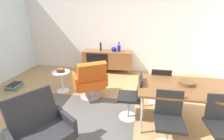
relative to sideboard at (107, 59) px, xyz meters
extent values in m
plane|color=tan|center=(0.32, -2.30, -0.44)|extent=(8.32, 8.32, 0.00)
cube|color=white|center=(0.32, 0.30, 0.96)|extent=(6.80, 0.12, 2.80)
cube|color=brown|center=(0.00, 0.00, 0.00)|extent=(1.60, 0.44, 0.56)
cube|color=black|center=(-0.30, -0.22, 0.00)|extent=(0.70, 0.01, 0.48)
cylinder|color=brown|center=(-0.74, -0.17, -0.36)|extent=(0.03, 0.03, 0.16)
cylinder|color=brown|center=(0.74, -0.17, -0.36)|extent=(0.03, 0.03, 0.16)
cylinder|color=brown|center=(-0.74, 0.17, -0.36)|extent=(0.03, 0.03, 0.16)
cylinder|color=brown|center=(0.74, 0.17, -0.36)|extent=(0.03, 0.03, 0.16)
cylinder|color=navy|center=(0.38, 0.00, 0.37)|extent=(0.10, 0.10, 0.19)
cylinder|color=navy|center=(0.38, 0.00, 0.53)|extent=(0.04, 0.04, 0.13)
cylinder|color=black|center=(-0.22, 0.00, 0.41)|extent=(0.06, 0.06, 0.27)
ellipsoid|color=navy|center=(0.21, 0.00, 0.35)|extent=(0.17, 0.17, 0.15)
cube|color=brown|center=(1.79, -2.30, 0.28)|extent=(1.60, 0.90, 0.04)
cylinder|color=#B7B7BC|center=(1.07, -2.69, -0.09)|extent=(0.04, 0.04, 0.70)
cylinder|color=#B7B7BC|center=(1.07, -1.91, -0.09)|extent=(0.04, 0.04, 0.70)
cylinder|color=#B7B7BC|center=(2.51, -1.91, -0.09)|extent=(0.04, 0.04, 0.70)
cylinder|color=brown|center=(1.81, -2.23, 0.33)|extent=(0.26, 0.26, 0.06)
cube|color=black|center=(1.44, -1.68, 0.01)|extent=(0.40, 0.40, 0.05)
cube|color=black|center=(1.44, -1.86, 0.23)|extent=(0.38, 0.09, 0.38)
cylinder|color=#B7B7BC|center=(1.44, -1.68, -0.23)|extent=(0.04, 0.04, 0.42)
cylinder|color=#B7B7BC|center=(1.44, -1.68, -0.43)|extent=(0.36, 0.36, 0.01)
cube|color=black|center=(1.44, -2.92, 0.01)|extent=(0.40, 0.40, 0.05)
cube|color=black|center=(1.45, -2.74, 0.23)|extent=(0.38, 0.09, 0.38)
cylinder|color=#B7B7BC|center=(1.44, -2.92, -0.23)|extent=(0.04, 0.04, 0.42)
cube|color=black|center=(2.14, -2.92, 0.01)|extent=(0.42, 0.42, 0.05)
cube|color=black|center=(2.14, -2.74, 0.23)|extent=(0.38, 0.11, 0.38)
cube|color=black|center=(0.84, -2.30, 0.01)|extent=(0.41, 0.41, 0.05)
cube|color=black|center=(1.02, -2.29, 0.23)|extent=(0.10, 0.38, 0.38)
cylinder|color=#B7B7BC|center=(0.84, -2.30, -0.23)|extent=(0.04, 0.04, 0.42)
cylinder|color=#B7B7BC|center=(0.84, -2.30, -0.43)|extent=(0.36, 0.36, 0.01)
cube|color=#D85919|center=(-0.10, -1.67, -0.06)|extent=(0.80, 0.79, 0.20)
cube|color=#D85919|center=(0.03, -1.87, 0.25)|extent=(0.65, 0.54, 0.51)
cube|color=#D85919|center=(0.18, -1.49, 0.02)|extent=(0.31, 0.46, 0.28)
cube|color=#D85919|center=(-0.38, -1.84, 0.02)|extent=(0.31, 0.46, 0.28)
cylinder|color=#B7B7BC|center=(-0.10, -1.67, -0.30)|extent=(0.06, 0.06, 0.28)
cylinder|color=#B7B7BC|center=(-0.10, -1.67, -0.43)|extent=(0.48, 0.48, 0.02)
cube|color=#262628|center=(-0.18, -3.40, -0.06)|extent=(0.80, 0.81, 0.20)
cube|color=#262628|center=(-0.38, -3.27, 0.25)|extent=(0.56, 0.65, 0.51)
cube|color=#262628|center=(0.00, -3.12, 0.02)|extent=(0.45, 0.33, 0.28)
cylinder|color=white|center=(-0.88, -1.50, 0.07)|extent=(0.44, 0.44, 0.02)
cylinder|color=white|center=(-0.88, -1.50, -0.19)|extent=(0.05, 0.05, 0.50)
cone|color=white|center=(-0.88, -1.50, -0.43)|extent=(0.32, 0.32, 0.02)
cylinder|color=#262628|center=(-0.88, -1.50, 0.11)|extent=(0.20, 0.20, 0.05)
sphere|color=orange|center=(-0.85, -1.51, 0.15)|extent=(0.07, 0.07, 0.07)
sphere|color=orange|center=(-0.92, -1.49, 0.15)|extent=(0.07, 0.07, 0.07)
cube|color=silver|center=(-2.22, -1.62, -0.43)|extent=(0.31, 0.39, 0.02)
cube|color=#334C8C|center=(-2.21, -1.61, -0.42)|extent=(0.30, 0.38, 0.02)
cube|color=#3F7F4C|center=(-2.19, -1.62, -0.40)|extent=(0.31, 0.38, 0.02)
cube|color=#3F7F4C|center=(-2.19, -1.62, -0.37)|extent=(0.29, 0.34, 0.02)
cube|color=#334C8C|center=(-2.19, -1.62, -0.35)|extent=(0.29, 0.37, 0.03)
cube|color=#B2B2B7|center=(-2.20, -1.62, -0.33)|extent=(0.30, 0.39, 0.02)
cube|color=#262626|center=(-2.20, -1.61, -0.32)|extent=(0.27, 0.37, 0.01)
cube|color=#595654|center=(-0.14, -2.53, -0.44)|extent=(2.20, 1.70, 0.01)
camera|label=1|loc=(0.93, -4.75, 1.46)|focal=24.38mm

